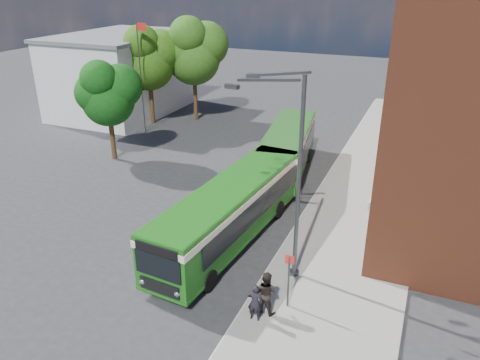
% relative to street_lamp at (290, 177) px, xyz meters
% --- Properties ---
extents(ground, '(120.00, 120.00, 0.00)m').
position_rel_street_lamp_xyz_m(ground, '(-4.84, 2.00, -4.79)').
color(ground, '#2B2B2E').
rests_on(ground, ground).
extents(pavement, '(6.00, 48.00, 0.15)m').
position_rel_street_lamp_xyz_m(pavement, '(2.16, 10.00, -4.72)').
color(pavement, gray).
rests_on(pavement, ground).
extents(kerb_line, '(0.12, 48.00, 0.01)m').
position_rel_street_lamp_xyz_m(kerb_line, '(-0.89, 10.00, -4.79)').
color(kerb_line, beige).
rests_on(kerb_line, ground).
extents(white_building, '(9.40, 13.40, 7.30)m').
position_rel_street_lamp_xyz_m(white_building, '(-22.84, 20.00, -1.13)').
color(white_building, silver).
rests_on(white_building, ground).
extents(flagpole, '(0.95, 0.10, 9.00)m').
position_rel_street_lamp_xyz_m(flagpole, '(-17.29, 15.00, 0.15)').
color(flagpole, '#383B3D').
rests_on(flagpole, ground).
extents(street_lamp, '(2.96, 2.38, 9.00)m').
position_rel_street_lamp_xyz_m(street_lamp, '(0.00, 0.00, 0.00)').
color(street_lamp, '#383B3D').
rests_on(street_lamp, ground).
extents(bus_stop_sign, '(0.35, 0.08, 2.52)m').
position_rel_street_lamp_xyz_m(bus_stop_sign, '(0.76, -2.20, -3.28)').
color(bus_stop_sign, '#383B3D').
rests_on(bus_stop_sign, ground).
extents(bus_front, '(3.57, 12.26, 3.02)m').
position_rel_street_lamp_xyz_m(bus_front, '(-3.49, 1.88, -2.96)').
color(bus_front, '#1C6316').
rests_on(bus_front, ground).
extents(bus_rear, '(3.94, 9.97, 3.02)m').
position_rel_street_lamp_xyz_m(bus_rear, '(-3.65, 11.57, -2.96)').
color(bus_rear, '#276021').
rests_on(bus_rear, ground).
extents(pedestrian_a, '(0.62, 0.44, 1.59)m').
position_rel_street_lamp_xyz_m(pedestrian_a, '(-0.17, -3.44, -3.85)').
color(pedestrian_a, black).
rests_on(pedestrian_a, pavement).
extents(pedestrian_b, '(1.00, 0.84, 1.82)m').
position_rel_street_lamp_xyz_m(pedestrian_b, '(0.06, -2.86, -3.73)').
color(pedestrian_b, black).
rests_on(pedestrian_b, pavement).
extents(tree_left, '(4.27, 4.06, 7.20)m').
position_rel_street_lamp_xyz_m(tree_left, '(-15.89, 8.83, 0.09)').
color(tree_left, '#342413').
rests_on(tree_left, ground).
extents(tree_mid, '(5.10, 4.85, 8.62)m').
position_rel_street_lamp_xyz_m(tree_mid, '(-18.12, 17.50, 1.06)').
color(tree_mid, '#342413').
rests_on(tree_mid, ground).
extents(tree_right, '(5.45, 5.19, 9.21)m').
position_rel_street_lamp_xyz_m(tree_right, '(-15.08, 20.02, 1.46)').
color(tree_right, '#342413').
rests_on(tree_right, ground).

